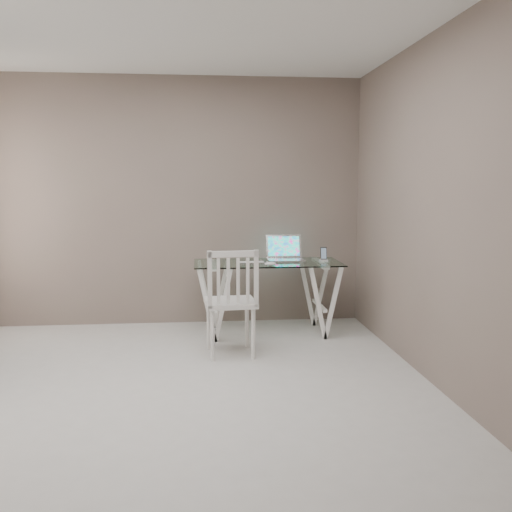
# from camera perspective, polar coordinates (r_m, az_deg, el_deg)

# --- Properties ---
(room) EXTENTS (4.50, 4.52, 2.71)m
(room) POSITION_cam_1_polar(r_m,az_deg,el_deg) (4.09, -9.64, 9.51)
(room) COLOR #BCBAB5
(room) RESTS_ON ground
(desk) EXTENTS (1.50, 0.70, 0.75)m
(desk) POSITION_cam_1_polar(r_m,az_deg,el_deg) (5.91, 1.15, -4.10)
(desk) COLOR silver
(desk) RESTS_ON ground
(chair) EXTENTS (0.48, 0.48, 0.98)m
(chair) POSITION_cam_1_polar(r_m,az_deg,el_deg) (5.08, -2.48, -4.19)
(chair) COLOR silver
(chair) RESTS_ON ground
(laptop) EXTENTS (0.37, 0.34, 0.26)m
(laptop) POSITION_cam_1_polar(r_m,az_deg,el_deg) (6.03, 2.91, 0.19)
(laptop) COLOR silver
(laptop) RESTS_ON desk
(keyboard) EXTENTS (0.29, 0.13, 0.01)m
(keyboard) POSITION_cam_1_polar(r_m,az_deg,el_deg) (5.81, -0.56, -0.63)
(keyboard) COLOR silver
(keyboard) RESTS_ON desk
(mouse) EXTENTS (0.12, 0.07, 0.04)m
(mouse) POSITION_cam_1_polar(r_m,az_deg,el_deg) (5.60, 1.44, -0.78)
(mouse) COLOR white
(mouse) RESTS_ON desk
(phone_dock) EXTENTS (0.08, 0.08, 0.14)m
(phone_dock) POSITION_cam_1_polar(r_m,az_deg,el_deg) (5.96, 6.78, -0.13)
(phone_dock) COLOR white
(phone_dock) RESTS_ON desk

